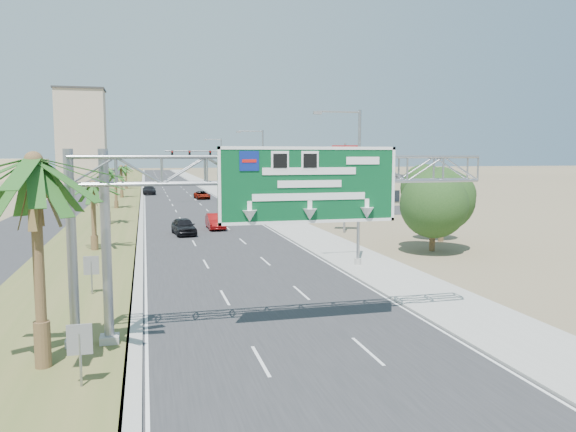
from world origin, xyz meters
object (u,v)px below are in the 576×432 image
Objects in this scene: signal_mast at (220,170)px; car_right_lane at (202,195)px; palm_near at (34,163)px; store_building at (340,190)px; car_left_lane at (184,227)px; pole_sign_blue at (318,172)px; car_far at (149,190)px; sign_gantry at (268,184)px; pole_sign_red_far at (266,165)px; pole_sign_red_near at (345,163)px; car_mid_lane at (216,221)px.

signal_mast is 9.08m from car_right_lane.
palm_near reaches higher than car_right_lane.
store_building reaches higher than car_left_lane.
car_left_lane is 18.50m from pole_sign_blue.
signal_mast is 1.81× the size of car_far.
pole_sign_blue reaches higher than car_far.
store_building is at bearing 67.64° from sign_gantry.
car_left_lane is 0.62× the size of pole_sign_red_far.
car_mid_lane is at bearing 153.39° from pole_sign_red_near.
signal_mast is 35.82m from pole_sign_red_near.
sign_gantry reaches higher than car_mid_lane.
store_building is 3.18× the size of car_far.
palm_near is (-8.14, -1.93, 0.87)m from sign_gantry.
signal_mast is 23.51m from car_far.
pole_sign_red_far reaches higher than car_mid_lane.
store_building is at bearing -41.21° from car_right_lane.
palm_near reaches higher than car_far.
palm_near reaches higher than pole_sign_blue.
signal_mast reaches higher than pole_sign_red_far.
palm_near is at bearing -104.81° from car_right_lane.
pole_sign_red_near is at bearing -83.44° from car_right_lane.
car_mid_lane is 0.55× the size of pole_sign_red_near.
car_right_lane is 0.64× the size of pole_sign_red_far.
car_far reaches higher than car_mid_lane.
store_building is (23.06, 56.07, -4.06)m from sign_gantry.
signal_mast is at bearing 108.26° from pole_sign_blue.
pole_sign_red_far reaches higher than store_building.
palm_near is 1.87× the size of car_left_lane.
pole_sign_blue is at bearing -68.83° from car_far.
pole_sign_blue is (18.06, -44.50, 4.45)m from car_far.
palm_near is 36.39m from car_mid_lane.
pole_sign_red_near is (14.45, -2.32, 5.64)m from car_left_lane.
pole_sign_blue reaches higher than car_left_lane.
car_left_lane is 0.99× the size of car_mid_lane.
pole_sign_blue is 18.70m from pole_sign_red_far.
car_far is at bearing 92.76° from sign_gantry.
palm_near is at bearing -118.28° from store_building.
car_mid_lane is at bearing -98.69° from car_right_lane.
palm_near reaches higher than pole_sign_red_near.
pole_sign_red_far is (20.30, 58.85, -1.27)m from palm_near.
pole_sign_blue is at bearing -77.72° from car_right_lane.
car_far is (-5.85, 50.31, 0.08)m from car_mid_lane.
pole_sign_red_far reaches higher than car_far.
store_building is 38.07m from car_far.
signal_mast reaches higher than sign_gantry.
pole_sign_blue reaches higher than car_right_lane.
sign_gantry is at bearing -112.36° from store_building.
signal_mast is (6.23, 62.05, -1.21)m from sign_gantry.
palm_near is at bearing -118.88° from pole_sign_blue.
car_far is (-2.59, 53.60, 0.06)m from car_left_lane.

